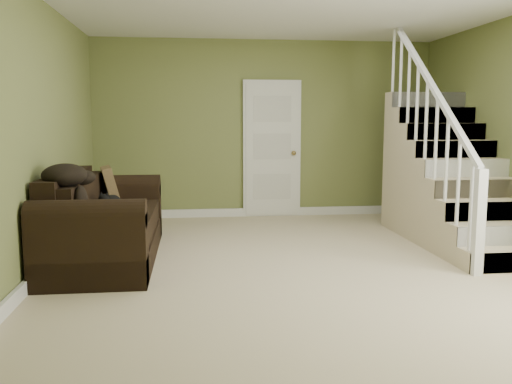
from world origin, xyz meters
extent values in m
cube|color=#CAB892|center=(0.00, 0.00, 0.00)|extent=(5.00, 5.50, 0.01)
cube|color=olive|center=(0.00, 2.75, 1.30)|extent=(5.00, 0.04, 2.60)
cube|color=olive|center=(0.00, -2.75, 1.30)|extent=(5.00, 0.04, 2.60)
cube|color=olive|center=(-2.50, 0.00, 1.30)|extent=(0.04, 5.50, 2.60)
cube|color=white|center=(0.00, 2.72, 0.06)|extent=(5.00, 0.04, 0.12)
cube|color=white|center=(-2.47, 0.00, 0.06)|extent=(0.04, 5.50, 0.12)
cube|color=white|center=(0.10, 2.71, 1.01)|extent=(0.86, 0.05, 2.02)
cube|color=white|center=(0.10, 2.69, 1.00)|extent=(0.78, 0.04, 1.96)
sphere|color=olive|center=(0.42, 2.65, 0.95)|extent=(0.07, 0.07, 0.07)
cube|color=#CAB892|center=(2.00, -0.46, 0.10)|extent=(1.00, 0.27, 0.20)
cylinder|color=white|center=(1.55, -0.46, 0.65)|extent=(0.04, 0.04, 0.90)
cube|color=#CAB892|center=(2.00, -0.19, 0.20)|extent=(1.00, 0.27, 0.40)
cylinder|color=white|center=(1.55, -0.19, 0.85)|extent=(0.04, 0.04, 0.90)
cube|color=#CAB892|center=(2.00, 0.08, 0.30)|extent=(1.00, 0.27, 0.60)
cylinder|color=white|center=(1.55, 0.08, 1.05)|extent=(0.04, 0.04, 0.90)
cube|color=#CAB892|center=(2.00, 0.35, 0.40)|extent=(1.00, 0.27, 0.80)
cylinder|color=white|center=(1.55, 0.35, 1.25)|extent=(0.04, 0.04, 0.90)
cube|color=#CAB892|center=(2.00, 0.62, 0.50)|extent=(1.00, 0.27, 1.00)
cylinder|color=white|center=(1.55, 0.62, 1.45)|extent=(0.04, 0.04, 0.90)
cube|color=#CAB892|center=(2.00, 0.89, 0.60)|extent=(1.00, 0.27, 1.20)
cylinder|color=white|center=(1.55, 0.89, 1.65)|extent=(0.04, 0.04, 0.90)
cube|color=#CAB892|center=(2.00, 1.16, 0.70)|extent=(1.00, 0.27, 1.40)
cylinder|color=white|center=(1.55, 1.16, 1.85)|extent=(0.04, 0.04, 0.90)
cube|color=#CAB892|center=(2.00, 1.43, 0.80)|extent=(1.00, 0.27, 1.60)
cylinder|color=white|center=(1.55, 1.43, 2.05)|extent=(0.04, 0.04, 0.90)
cube|color=#CAB892|center=(2.00, 1.70, 0.90)|extent=(1.00, 0.27, 1.80)
cylinder|color=white|center=(1.55, 1.70, 2.25)|extent=(0.04, 0.04, 0.90)
cube|color=white|center=(1.55, -0.62, 0.50)|extent=(0.09, 0.09, 1.00)
cube|color=white|center=(1.55, 0.62, 1.90)|extent=(0.06, 2.46, 1.84)
cube|color=black|center=(-1.97, 0.40, 0.13)|extent=(0.99, 2.29, 0.26)
cube|color=black|center=(-1.87, 0.40, 0.38)|extent=(0.75, 1.73, 0.23)
cube|color=black|center=(-1.97, -0.62, 0.32)|extent=(0.99, 0.26, 0.65)
cube|color=black|center=(-1.97, 1.41, 0.32)|extent=(0.99, 0.26, 0.65)
cylinder|color=black|center=(-1.97, -0.62, 0.65)|extent=(0.99, 0.26, 0.26)
cylinder|color=black|center=(-1.97, 1.41, 0.65)|extent=(0.99, 0.26, 0.26)
cube|color=black|center=(-2.36, 0.40, 0.58)|extent=(0.21, 1.77, 0.66)
cube|color=black|center=(-2.20, 0.40, 0.66)|extent=(0.15, 1.71, 0.37)
cube|color=black|center=(-2.23, 1.68, 0.27)|extent=(0.46, 0.46, 0.54)
cylinder|color=white|center=(-2.31, 1.62, 0.64)|extent=(0.06, 0.06, 0.20)
cylinder|color=#2B5AA7|center=(-2.31, 1.62, 0.64)|extent=(0.07, 0.07, 0.05)
cylinder|color=white|center=(-2.31, 1.62, 0.75)|extent=(0.03, 0.03, 0.03)
cylinder|color=white|center=(-2.17, 1.66, 0.64)|extent=(0.06, 0.06, 0.20)
cylinder|color=#2B5AA7|center=(-2.17, 1.66, 0.64)|extent=(0.07, 0.07, 0.05)
cylinder|color=white|center=(-2.17, 1.66, 0.75)|extent=(0.03, 0.03, 0.03)
ellipsoid|color=black|center=(-1.94, 0.52, 0.57)|extent=(0.26, 0.35, 0.17)
ellipsoid|color=white|center=(-1.94, 0.45, 0.54)|extent=(0.13, 0.15, 0.09)
sphere|color=black|center=(-1.94, 0.36, 0.63)|extent=(0.14, 0.14, 0.11)
ellipsoid|color=white|center=(-1.94, 0.32, 0.61)|extent=(0.07, 0.06, 0.05)
cone|color=black|center=(-1.97, 0.37, 0.69)|extent=(0.05, 0.06, 0.05)
cone|color=black|center=(-1.91, 0.37, 0.69)|extent=(0.05, 0.06, 0.05)
cylinder|color=black|center=(-1.85, 0.64, 0.51)|extent=(0.04, 0.24, 0.03)
ellipsoid|color=gold|center=(-1.80, -0.14, 0.52)|extent=(0.10, 0.22, 0.06)
cube|color=#4A321D|center=(-2.03, 1.14, 0.69)|extent=(0.29, 0.46, 0.44)
ellipsoid|color=black|center=(-2.25, -0.16, 0.94)|extent=(0.42, 0.54, 0.21)
camera|label=1|loc=(-1.07, -5.27, 1.45)|focal=38.00mm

